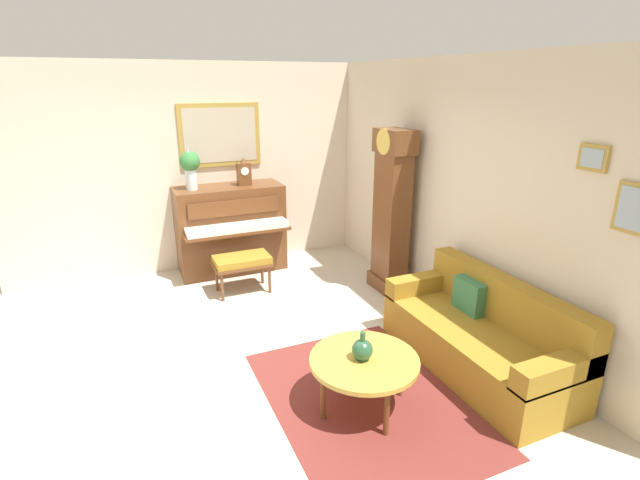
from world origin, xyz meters
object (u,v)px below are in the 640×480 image
at_px(coffee_table, 364,362).
at_px(mantel_clock, 244,173).
at_px(piano_bench, 242,262).
at_px(green_jug, 362,349).
at_px(couch, 481,337).
at_px(flower_vase, 190,166).
at_px(grandfather_clock, 391,217).
at_px(piano, 231,229).

bearing_deg(coffee_table, mantel_clock, -179.32).
relative_size(piano_bench, green_jug, 2.92).
bearing_deg(couch, mantel_clock, -158.32).
height_order(flower_vase, green_jug, flower_vase).
relative_size(couch, flower_vase, 3.28).
bearing_deg(green_jug, flower_vase, -167.96).
height_order(grandfather_clock, couch, grandfather_clock).
height_order(piano, mantel_clock, mantel_clock).
distance_m(piano_bench, green_jug, 2.59).
relative_size(piano_bench, couch, 0.37).
height_order(couch, green_jug, couch).
bearing_deg(piano_bench, flower_vase, -152.45).
xyz_separation_m(grandfather_clock, couch, (1.84, -0.15, -0.65)).
bearing_deg(piano, coffee_table, 4.47).
bearing_deg(mantel_clock, piano, -90.55).
bearing_deg(grandfather_clock, couch, -4.54).
xyz_separation_m(piano, piano_bench, (0.80, -0.06, -0.20)).
relative_size(mantel_clock, flower_vase, 0.66).
bearing_deg(piano_bench, coffee_table, 7.21).
bearing_deg(flower_vase, green_jug, 12.04).
bearing_deg(grandfather_clock, piano, -130.73).
bearing_deg(grandfather_clock, piano_bench, -110.42).
xyz_separation_m(grandfather_clock, green_jug, (1.92, -1.43, -0.42)).
bearing_deg(flower_vase, piano, 90.20).
distance_m(piano, piano_bench, 0.82).
xyz_separation_m(piano_bench, couch, (2.49, 1.59, -0.09)).
bearing_deg(green_jug, mantel_clock, -179.69).
distance_m(grandfather_clock, green_jug, 2.43).
bearing_deg(mantel_clock, flower_vase, -90.04).
height_order(coffee_table, flower_vase, flower_vase).
height_order(coffee_table, green_jug, green_jug).
distance_m(piano, mantel_clock, 0.80).
xyz_separation_m(coffee_table, mantel_clock, (-3.36, -0.04, 0.95)).
relative_size(piano, green_jug, 6.00).
bearing_deg(piano, green_jug, 4.10).
height_order(piano_bench, coffee_table, piano_bench).
distance_m(piano_bench, grandfather_clock, 1.94).
bearing_deg(mantel_clock, green_jug, 0.31).
xyz_separation_m(piano_bench, coffee_table, (2.57, 0.32, 0.02)).
bearing_deg(couch, grandfather_clock, 175.46).
bearing_deg(green_jug, coffee_table, 92.65).
distance_m(piano, green_jug, 3.37).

